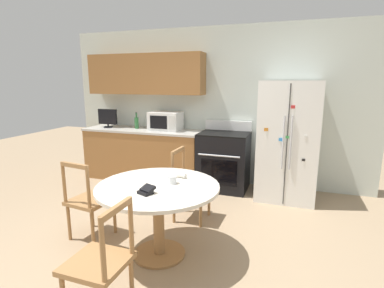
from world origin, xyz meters
name	(u,v)px	position (x,y,z in m)	size (l,w,h in m)	color
ground_plane	(141,261)	(0.00, 0.00, 0.00)	(14.00, 14.00, 0.00)	#9E8466
back_wall	(195,98)	(-0.30, 2.59, 1.44)	(5.20, 0.44, 2.60)	silver
kitchen_counter	(144,154)	(-1.15, 2.29, 0.45)	(2.12, 0.64, 0.90)	#936033
refrigerator	(288,141)	(1.26, 2.20, 0.87)	(0.83, 0.79, 1.73)	white
oven_range	(224,160)	(0.30, 2.26, 0.47)	(0.78, 0.68, 1.08)	black
microwave	(166,121)	(-0.75, 2.34, 1.05)	(0.53, 0.38, 0.31)	white
countertop_tv	(108,118)	(-1.85, 2.26, 1.08)	(0.36, 0.16, 0.33)	black
counter_bottle	(137,122)	(-1.30, 2.33, 1.01)	(0.07, 0.07, 0.29)	#2D6B38
dining_table	(158,199)	(0.13, 0.16, 0.60)	(1.19, 1.19, 0.74)	beige
dining_chair_left	(89,201)	(-0.74, 0.23, 0.43)	(0.47, 0.47, 0.90)	#9E7042
dining_chair_near	(101,263)	(0.08, -0.71, 0.43)	(0.43, 0.43, 0.90)	#9E7042
dining_chair_far	(190,186)	(0.15, 1.03, 0.43)	(0.43, 0.43, 0.90)	#9E7042
candle_glass	(172,180)	(0.24, 0.25, 0.77)	(0.09, 0.09, 0.08)	silver
folded_napkin	(179,175)	(0.24, 0.45, 0.77)	(0.15, 0.07, 0.05)	silver
wallet	(147,191)	(0.13, -0.07, 0.77)	(0.16, 0.16, 0.07)	black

